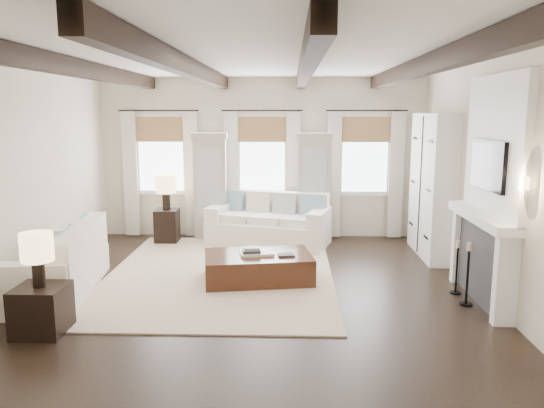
{
  "coord_description": "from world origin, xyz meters",
  "views": [
    {
      "loc": [
        0.56,
        -6.93,
        2.53
      ],
      "look_at": [
        0.29,
        0.95,
        1.15
      ],
      "focal_mm": 35.0,
      "sensor_mm": 36.0,
      "label": 1
    }
  ],
  "objects_px": {
    "ottoman": "(258,268)",
    "sofa_back": "(270,223)",
    "side_table_front": "(42,310)",
    "side_table_back": "(167,226)",
    "sofa_left": "(61,265)"
  },
  "relations": [
    {
      "from": "ottoman",
      "to": "sofa_back",
      "type": "bearing_deg",
      "value": 78.47
    },
    {
      "from": "side_table_front",
      "to": "side_table_back",
      "type": "bearing_deg",
      "value": 84.05
    },
    {
      "from": "sofa_left",
      "to": "ottoman",
      "type": "distance_m",
      "value": 2.83
    },
    {
      "from": "sofa_back",
      "to": "side_table_front",
      "type": "height_order",
      "value": "sofa_back"
    },
    {
      "from": "ottoman",
      "to": "side_table_front",
      "type": "distance_m",
      "value": 3.1
    },
    {
      "from": "sofa_back",
      "to": "ottoman",
      "type": "height_order",
      "value": "sofa_back"
    },
    {
      "from": "sofa_left",
      "to": "side_table_front",
      "type": "height_order",
      "value": "sofa_left"
    },
    {
      "from": "side_table_front",
      "to": "sofa_left",
      "type": "bearing_deg",
      "value": 105.22
    },
    {
      "from": "sofa_back",
      "to": "side_table_back",
      "type": "distance_m",
      "value": 2.01
    },
    {
      "from": "sofa_left",
      "to": "side_table_front",
      "type": "xyz_separation_m",
      "value": [
        0.39,
        -1.42,
        -0.11
      ]
    },
    {
      "from": "sofa_back",
      "to": "sofa_left",
      "type": "distance_m",
      "value": 4.09
    },
    {
      "from": "sofa_back",
      "to": "sofa_left",
      "type": "bearing_deg",
      "value": -134.11
    },
    {
      "from": "ottoman",
      "to": "side_table_back",
      "type": "relative_size",
      "value": 2.43
    },
    {
      "from": "ottoman",
      "to": "side_table_front",
      "type": "relative_size",
      "value": 2.83
    },
    {
      "from": "sofa_back",
      "to": "side_table_front",
      "type": "distance_m",
      "value": 5.0
    }
  ]
}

